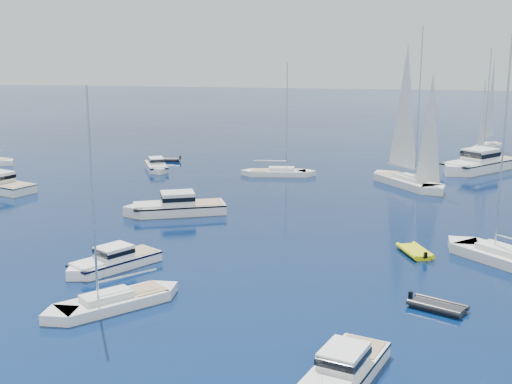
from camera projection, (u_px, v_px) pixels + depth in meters
ground at (217, 301)px, 42.91m from camera, size 400.00×400.00×0.00m
motor_cruiser_near at (342, 382)px, 32.72m from camera, size 5.03×8.82×2.21m
motor_cruiser_left at (113, 268)px, 49.18m from camera, size 6.48×8.11×2.12m
motor_cruiser_centre at (176, 214)px, 64.70m from camera, size 10.85×6.96×2.74m
motor_cruiser_distant at (478, 171)px, 86.34m from camera, size 12.23×12.97×3.59m
motor_cruiser_horizon at (157, 170)px, 86.89m from camera, size 5.47×8.00×2.03m
sailboat_fore at (113, 307)px, 41.96m from camera, size 8.42×8.92×14.32m
sailboat_mid_r at (507, 264)px, 50.19m from camera, size 10.41×10.70×17.42m
sailboat_centre at (278, 175)px, 83.21m from camera, size 9.93×3.67×14.26m
sailboat_sails_r at (407, 186)px, 77.26m from camera, size 10.03×12.19×18.58m
sailboat_sails_far at (486, 150)px, 102.46m from camera, size 6.99×11.09×15.98m
tender_yellow at (415, 254)px, 52.42m from camera, size 3.30×4.30×0.95m
tender_grey_near at (437, 309)px, 41.60m from camera, size 4.15×3.44×0.95m
tender_grey_far at (169, 161)px, 93.03m from camera, size 3.54×2.42×0.95m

